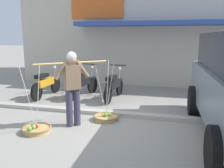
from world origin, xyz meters
The scene contains 9 objects.
ground_plane centered at (0.00, 0.00, 0.00)m, with size 90.00×90.00×0.00m, color gray.
sidewalk_curb centered at (0.00, 0.70, 0.05)m, with size 20.00×0.24×0.10m, color #AEA89C.
fruit_vendor centered at (-0.59, -0.25, 0.98)m, with size 1.26×1.14×1.70m.
fruit_basket_left_side centered at (-1.21, -0.81, 0.08)m, with size 0.63×0.63×1.45m.
fruit_basket_right_side centered at (0.03, 0.31, 0.08)m, with size 0.63×0.63×1.45m.
motorcycle_nearest_shop centered at (-2.58, 2.08, 0.45)m, with size 0.54×1.82×1.09m.
motorcycle_second_in_row centered at (-1.39, 2.38, 0.45)m, with size 0.59×1.80×1.09m.
motorcycle_third_in_row centered at (-0.27, 2.29, 0.45)m, with size 0.54×1.82×1.09m.
storefront_building centered at (1.36, 7.18, 2.10)m, with size 13.00×6.00×4.20m.
Camera 1 is at (1.57, -5.16, 2.01)m, focal length 38.82 mm.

